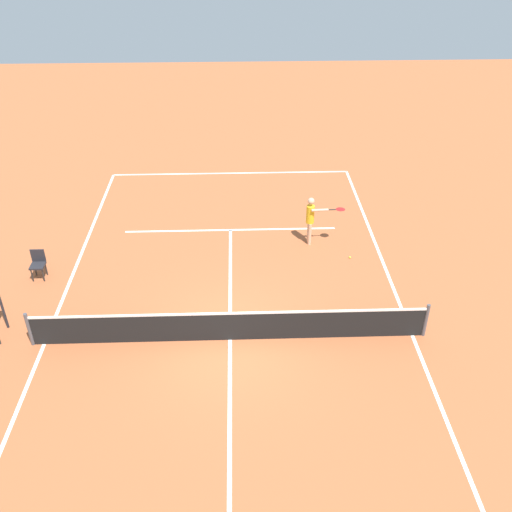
% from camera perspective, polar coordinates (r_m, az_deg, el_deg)
% --- Properties ---
extents(ground_plane, '(60.00, 60.00, 0.00)m').
position_cam_1_polar(ground_plane, '(16.07, -2.61, -8.34)').
color(ground_plane, '#AD5933').
extents(court_lines, '(10.36, 22.07, 0.01)m').
position_cam_1_polar(court_lines, '(16.07, -2.61, -8.34)').
color(court_lines, white).
rests_on(court_lines, ground).
extents(tennis_net, '(10.96, 0.10, 1.07)m').
position_cam_1_polar(tennis_net, '(15.75, -2.66, -6.99)').
color(tennis_net, '#4C4C51').
rests_on(tennis_net, ground).
extents(player_serving, '(1.31, 0.52, 1.77)m').
position_cam_1_polar(player_serving, '(19.76, 5.59, 3.95)').
color(player_serving, '#D8A884').
rests_on(player_serving, ground).
extents(tennis_ball, '(0.07, 0.07, 0.07)m').
position_cam_1_polar(tennis_ball, '(19.61, 9.37, -0.13)').
color(tennis_ball, '#CCE033').
rests_on(tennis_ball, ground).
extents(courtside_chair_mid, '(0.44, 0.46, 0.95)m').
position_cam_1_polar(courtside_chair_mid, '(19.44, -20.97, -0.65)').
color(courtside_chair_mid, '#262626').
rests_on(courtside_chair_mid, ground).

